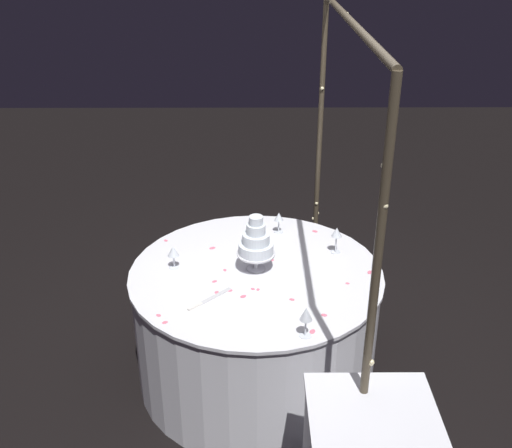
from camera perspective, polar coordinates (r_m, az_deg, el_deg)
The scene contains 28 objects.
ground_plane at distance 3.93m, azimuth 0.00°, elevation -13.91°, with size 12.00×12.00×0.00m, color black.
decorative_arch at distance 3.22m, azimuth 8.01°, elevation 5.63°, with size 2.12×0.06×2.15m.
main_table at distance 3.69m, azimuth 0.00°, elevation -9.47°, with size 1.46×1.46×0.75m.
tiered_cake at distance 3.42m, azimuth 0.00°, elevation -1.77°, with size 0.22×0.22×0.34m.
wine_glass_0 at distance 3.50m, azimuth -7.80°, elevation -2.64°, with size 0.07×0.07×0.14m.
wine_glass_1 at distance 3.86m, azimuth 2.16°, elevation 0.57°, with size 0.06×0.06×0.14m.
wine_glass_2 at distance 3.64m, azimuth 7.60°, elevation -0.90°, with size 0.06×0.06×0.17m.
wine_glass_3 at distance 2.92m, azimuth 4.73°, elevation -8.57°, with size 0.06×0.06×0.16m.
cake_knife at distance 3.24m, azimuth -4.63°, elevation -7.18°, with size 0.22×0.23×0.01m.
rose_petal_0 at distance 3.26m, azimuth -1.21°, elevation -6.83°, with size 0.04×0.03×0.00m, color #EA6B84.
rose_petal_1 at distance 3.16m, azimuth -9.16°, elevation -8.49°, with size 0.03×0.02×0.00m, color #EA6B84.
rose_petal_2 at distance 3.53m, azimuth 10.67°, elevation -4.49°, with size 0.04×0.03×0.00m, color #EA6B84.
rose_petal_3 at distance 3.24m, azimuth 3.40°, elevation -7.11°, with size 0.03×0.02×0.00m, color #EA6B84.
rose_petal_4 at distance 3.49m, azimuth -2.95°, elevation -4.35°, with size 0.03×0.02×0.00m, color #EA6B84.
rose_petal_5 at distance 3.14m, azimuth 6.44°, elevation -8.52°, with size 0.03×0.02×0.00m, color #EA6B84.
rose_petal_6 at distance 3.41m, azimuth 8.61°, elevation -5.55°, with size 0.02×0.02×0.00m, color #EA6B84.
rose_petal_7 at distance 3.31m, azimuth -2.53°, elevation -6.27°, with size 0.04×0.02×0.00m, color #EA6B84.
rose_petal_8 at distance 3.39m, azimuth -3.93°, elevation -5.41°, with size 0.03×0.02×0.00m, color #EA6B84.
rose_petal_9 at distance 3.02m, azimuth 5.34°, elevation -10.04°, with size 0.04×0.03×0.00m, color #EA6B84.
rose_petal_10 at distance 3.84m, azimuth -8.49°, elevation -1.55°, with size 0.03×0.02×0.00m, color #EA6B84.
rose_petal_11 at distance 3.32m, azimuth -0.30°, elevation -6.13°, with size 0.03×0.02×0.00m, color #EA6B84.
rose_petal_12 at distance 3.59m, azimuth 1.51°, elevation -3.38°, with size 0.03×0.02×0.00m, color #EA6B84.
rose_petal_13 at distance 3.29m, azimuth -3.65°, elevation -6.50°, with size 0.03×0.02×0.00m, color #EA6B84.
rose_petal_14 at distance 3.32m, azimuth 0.19°, elevation -6.19°, with size 0.02×0.02×0.00m, color #EA6B84.
rose_petal_15 at distance 3.72m, azimuth -4.13°, elevation -2.27°, with size 0.04×0.03×0.00m, color #EA6B84.
rose_petal_16 at distance 3.10m, azimuth -8.57°, elevation -9.15°, with size 0.03×0.02×0.00m, color #EA6B84.
rose_petal_17 at distance 3.30m, azimuth -3.73°, elevation -6.41°, with size 0.02×0.02×0.00m, color #EA6B84.
rose_petal_18 at distance 3.93m, azimuth 5.57°, elevation -0.69°, with size 0.04×0.03×0.00m, color #EA6B84.
Camera 1 is at (2.97, -0.02, 2.56)m, focal length 42.48 mm.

